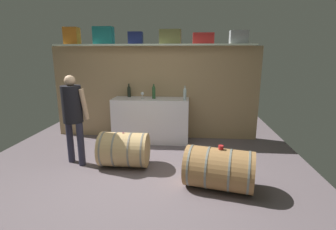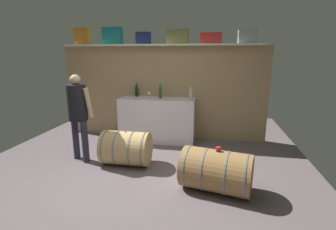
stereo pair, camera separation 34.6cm
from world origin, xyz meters
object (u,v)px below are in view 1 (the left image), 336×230
Objects in this scene: toolcase_olive at (170,37)px; tasting_cup at (221,147)px; toolcase_navy at (136,38)px; toolcase_red at (203,38)px; work_cabinet at (151,120)px; wine_bottle_green at (154,92)px; toolcase_teal at (104,36)px; wine_bottle_dark at (129,91)px; wine_barrel_near at (219,169)px; wine_glass at (142,94)px; wine_barrel_far at (124,149)px; toolcase_grey at (239,37)px; toolcase_orange at (72,36)px; wine_bottle_clear at (185,94)px; winemaker_pouring at (73,111)px.

tasting_cup is (0.87, -2.10, -1.60)m from toolcase_olive.
toolcase_navy is 1.41m from toolcase_red.
wine_bottle_green is at bearing 3.98° from work_cabinet.
work_cabinet is (0.33, -0.19, -1.72)m from toolcase_navy.
toolcase_teal reaches higher than toolcase_red.
wine_bottle_green is (0.57, -0.16, 0.02)m from wine_bottle_dark.
toolcase_red is at bearing 107.65° from wine_barrel_near.
toolcase_teal is 0.69m from toolcase_navy.
wine_barrel_far is at bearing -94.08° from wine_glass.
toolcase_grey is 2.68m from tasting_cup.
wine_bottle_green reaches higher than work_cabinet.
wine_bottle_clear is at bearing -9.91° from toolcase_orange.
wine_barrel_near is at bearing 11.43° from winemaker_pouring.
wine_barrel_near is 15.09× the size of tasting_cup.
wine_glass is at bearing 127.17° from tasting_cup.
toolcase_grey is 0.23× the size of winemaker_pouring.
toolcase_red is at bearing 60.10° from winemaker_pouring.
toolcase_red is 1.39× the size of wine_bottle_green.
tasting_cup is at bearing -38.15° from toolcase_orange.
tasting_cup is (0.54, -1.80, -0.46)m from wine_bottle_clear.
wine_glass is (0.33, -0.18, -0.03)m from wine_bottle_dark.
toolcase_teal reaches higher than wine_barrel_near.
wine_barrel_far is at bearing -80.68° from wine_bottle_dark.
toolcase_teal is at bearing 137.36° from tasting_cup.
wine_bottle_clear is 0.96× the size of wine_bottle_green.
toolcase_red is 0.26× the size of work_cabinet.
wine_barrel_near is (0.53, -1.80, -0.78)m from wine_bottle_clear.
toolcase_navy is 0.95× the size of wine_bottle_green.
wine_bottle_clear is 4.21× the size of tasting_cup.
toolcase_navy reaches higher than wine_bottle_green.
winemaker_pouring is (-0.79, -1.46, -1.25)m from toolcase_navy.
toolcase_grey is at bearing 88.60° from wine_barrel_near.
wine_bottle_clear is (1.23, -0.28, 0.00)m from wine_bottle_dark.
toolcase_olive is at bearing 137.50° from wine_bottle_clear.
toolcase_orange is 1.14× the size of wine_bottle_green.
work_cabinet is 5.52× the size of wine_bottle_clear.
winemaker_pouring reaches higher than wine_barrel_near.
wine_glass is (-0.24, -0.02, -0.04)m from wine_bottle_green.
wine_bottle_dark is 2.78m from tasting_cup.
winemaker_pouring is (-0.61, -1.44, -0.13)m from wine_bottle_dark.
toolcase_orange reaches higher than toolcase_navy.
wine_barrel_near is at bearing 180.00° from tasting_cup.
toolcase_teal is 1.41m from toolcase_olive.
winemaker_pouring is (-1.52, -1.46, -1.27)m from toolcase_olive.
wine_bottle_green is 0.38× the size of wine_barrel_far.
toolcase_grey is 3.17m from wine_barrel_far.
toolcase_orange is 0.22× the size of work_cabinet.
tasting_cup reaches higher than wine_barrel_far.
toolcase_olive is at bearing 124.98° from wine_barrel_near.
toolcase_grey is 1.23× the size of wine_bottle_dark.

